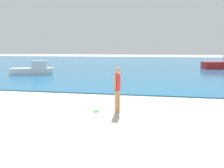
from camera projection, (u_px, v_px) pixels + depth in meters
water at (149, 63)px, 41.53m from camera, size 160.00×60.00×0.06m
person_standing at (117, 87)px, 8.87m from camera, size 0.22×0.35×1.67m
frisbee at (96, 111)px, 9.12m from camera, size 0.24×0.24×0.03m
boat_near at (34, 70)px, 21.85m from camera, size 3.81×2.50×1.24m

